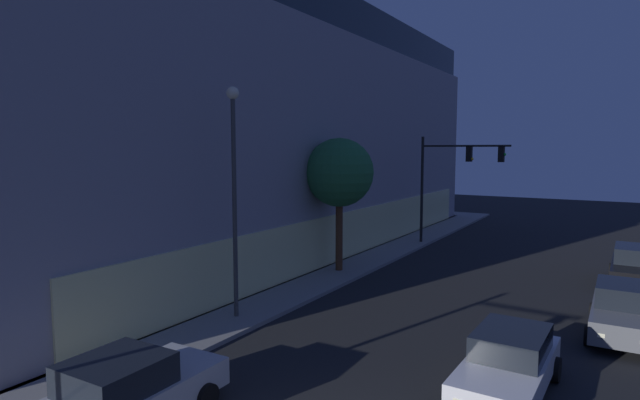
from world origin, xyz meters
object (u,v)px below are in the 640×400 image
sidewalk_tree (339,173)px  car_white (509,362)px  car_black (637,267)px  traffic_light_far_corner (453,169)px  car_silver (126,392)px  modern_building (181,133)px  car_grey (623,311)px  street_lamp_sidewalk (234,174)px

sidewalk_tree → car_white: bearing=-132.3°
car_white → car_black: (13.24, -2.90, 0.10)m
traffic_light_far_corner → car_black: (-4.93, -9.75, -3.94)m
traffic_light_far_corner → car_silver: size_ratio=1.52×
modern_building → car_grey: 27.94m
modern_building → street_lamp_sidewalk: modern_building is taller
car_grey → car_silver: bearing=142.3°
traffic_light_far_corner → car_black: traffic_light_far_corner is taller
street_lamp_sidewalk → car_silver: 8.46m
traffic_light_far_corner → street_lamp_sidewalk: bearing=171.5°
street_lamp_sidewalk → car_black: 18.07m
street_lamp_sidewalk → sidewalk_tree: street_lamp_sidewalk is taller
car_black → sidewalk_tree: bearing=109.6°
modern_building → traffic_light_far_corner: 18.25m
car_silver → car_black: bearing=-26.9°
car_black → street_lamp_sidewalk: bearing=135.3°
car_silver → car_white: bearing=-48.8°
street_lamp_sidewalk → car_black: (12.48, -12.34, -4.31)m
car_white → traffic_light_far_corner: bearing=20.7°
traffic_light_far_corner → sidewalk_tree: traffic_light_far_corner is taller
traffic_light_far_corner → car_silver: traffic_light_far_corner is taller
traffic_light_far_corner → car_grey: bearing=-142.7°
street_lamp_sidewalk → car_black: bearing=-44.7°
car_silver → sidewalk_tree: bearing=10.7°
car_white → sidewalk_tree: bearing=47.7°
modern_building → sidewalk_tree: bearing=-104.3°
street_lamp_sidewalk → car_silver: size_ratio=1.83×
car_silver → car_white: (5.99, -6.85, -0.03)m
car_grey → car_black: bearing=-3.8°
sidewalk_tree → car_silver: bearing=-169.3°
modern_building → car_white: bearing=-117.4°
traffic_light_far_corner → car_silver: (-24.16, -0.00, -4.01)m
sidewalk_tree → car_silver: (-14.77, -2.79, -4.09)m
car_white → modern_building: bearing=62.6°
car_silver → street_lamp_sidewalk: bearing=20.9°
sidewalk_tree → car_black: sidewalk_tree is taller
traffic_light_far_corner → street_lamp_sidewalk: 17.60m
car_grey → car_black: 7.25m
car_white → car_black: size_ratio=0.96×
modern_building → car_grey: bearing=-103.7°
traffic_light_far_corner → sidewalk_tree: 9.80m
street_lamp_sidewalk → car_silver: bearing=-159.1°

